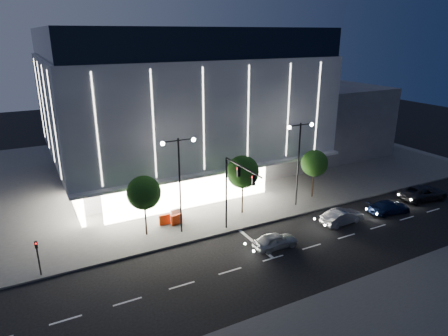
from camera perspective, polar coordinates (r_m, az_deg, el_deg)
The scene contains 19 objects.
ground at distance 33.80m, azimuth 2.69°, elevation -12.39°, with size 160.00×160.00×0.00m, color black.
sidewalk_museum at distance 55.53m, azimuth -5.32°, elevation 0.41°, with size 70.00×40.00×0.15m, color #474747.
sidewalk_near at distance 29.31m, azimuth 24.71°, elevation -19.64°, with size 70.00×10.00×0.15m, color #474747.
museum at distance 51.08m, azimuth -7.01°, elevation 9.38°, with size 30.00×25.80×18.00m.
annex_building at distance 64.87m, azimuth 12.07°, elevation 7.25°, with size 16.00×20.00×10.00m, color #4C4C51.
traffic_mast at distance 34.64m, azimuth 1.46°, elevation -2.30°, with size 0.33×5.89×7.07m.
street_lamp_west at distance 35.00m, azimuth -6.39°, elevation -0.57°, with size 3.16×0.36×9.00m.
street_lamp_east at distance 41.23m, azimuth 10.67°, elevation 2.20°, with size 3.16×0.36×9.00m.
ped_signal_far at distance 33.26m, azimuth -25.07°, elevation -11.13°, with size 0.22×0.24×3.00m.
tree_left at distance 35.72m, azimuth -11.33°, elevation -3.73°, with size 3.02×3.02×5.72m.
tree_mid at distance 39.29m, azimuth 2.71°, elevation -0.80°, with size 3.25×3.25×6.15m.
tree_right at distance 44.44m, azimuth 12.79°, elevation 0.47°, with size 2.91×2.91×5.51m.
car_lead at distance 34.81m, azimuth 7.33°, elevation -10.26°, with size 1.60×3.97×1.35m, color #A7ABAF.
car_second at distance 40.24m, azimuth 16.53°, elevation -6.67°, with size 1.54×4.41×1.45m, color #ACADB4.
car_third at distance 44.12m, azimuth 22.53°, elevation -5.18°, with size 1.83×4.51×1.31m, color #121E44.
car_fourth at distance 49.14m, azimuth 26.56°, elevation -3.18°, with size 2.58×5.59×1.55m, color #29292D.
barrier_a at distance 38.47m, azimuth -6.77°, elevation -7.32°, with size 1.10×0.25×1.00m, color red.
barrier_b at distance 39.65m, azimuth -6.89°, elevation -6.49°, with size 1.10×0.25×1.00m, color white.
barrier_c at distance 38.63m, azimuth -8.46°, elevation -7.28°, with size 1.10×0.25×1.00m, color red.
Camera 1 is at (-14.77, -24.89, 17.46)m, focal length 32.00 mm.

